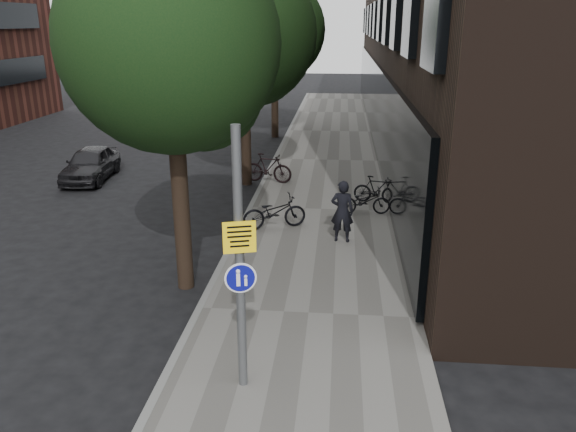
# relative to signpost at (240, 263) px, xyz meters

# --- Properties ---
(ground) EXTENTS (120.00, 120.00, 0.00)m
(ground) POSITION_rel_signpost_xyz_m (0.67, -0.89, -2.25)
(ground) COLOR black
(ground) RESTS_ON ground
(sidewalk) EXTENTS (4.50, 60.00, 0.12)m
(sidewalk) POSITION_rel_signpost_xyz_m (0.92, 9.11, -2.19)
(sidewalk) COLOR slate
(sidewalk) RESTS_ON ground
(curb_edge) EXTENTS (0.15, 60.00, 0.13)m
(curb_edge) POSITION_rel_signpost_xyz_m (-1.33, 9.11, -2.19)
(curb_edge) COLOR slate
(curb_edge) RESTS_ON ground
(street_tree_near) EXTENTS (4.40, 4.40, 7.50)m
(street_tree_near) POSITION_rel_signpost_xyz_m (-1.86, 3.75, 2.85)
(street_tree_near) COLOR black
(street_tree_near) RESTS_ON ground
(street_tree_mid) EXTENTS (5.00, 5.00, 7.80)m
(street_tree_mid) POSITION_rel_signpost_xyz_m (-1.86, 12.25, 2.86)
(street_tree_mid) COLOR black
(street_tree_mid) RESTS_ON ground
(street_tree_far) EXTENTS (5.00, 5.00, 7.80)m
(street_tree_far) POSITION_rel_signpost_xyz_m (-1.86, 21.25, 2.86)
(street_tree_far) COLOR black
(street_tree_far) RESTS_ON ground
(signpost) EXTENTS (0.48, 0.16, 4.23)m
(signpost) POSITION_rel_signpost_xyz_m (0.00, 0.00, 0.00)
(signpost) COLOR #595B5E
(signpost) RESTS_ON sidewalk
(pedestrian) EXTENTS (0.65, 0.46, 1.68)m
(pedestrian) POSITION_rel_signpost_xyz_m (1.56, 6.45, -1.30)
(pedestrian) COLOR black
(pedestrian) RESTS_ON sidewalk
(parked_bike_facade_near) EXTENTS (1.60, 0.68, 0.82)m
(parked_bike_facade_near) POSITION_rel_signpost_xyz_m (2.25, 8.76, -1.73)
(parked_bike_facade_near) COLOR black
(parked_bike_facade_near) RESTS_ON sidewalk
(parked_bike_facade_far) EXTENTS (1.54, 0.74, 0.89)m
(parked_bike_facade_far) POSITION_rel_signpost_xyz_m (2.67, 9.90, -1.69)
(parked_bike_facade_far) COLOR black
(parked_bike_facade_far) RESTS_ON sidewalk
(parked_bike_curb_near) EXTENTS (1.93, 1.26, 0.96)m
(parked_bike_curb_near) POSITION_rel_signpost_xyz_m (-0.34, 7.27, -1.65)
(parked_bike_curb_near) COLOR black
(parked_bike_curb_near) RESTS_ON sidewalk
(parked_bike_curb_far) EXTENTS (1.84, 0.81, 1.07)m
(parked_bike_curb_far) POSITION_rel_signpost_xyz_m (-1.13, 12.03, -1.60)
(parked_bike_curb_far) COLOR black
(parked_bike_curb_far) RESTS_ON sidewalk
(parked_car_near) EXTENTS (1.77, 3.75, 1.24)m
(parked_car_near) POSITION_rel_signpost_xyz_m (-7.91, 12.20, -1.64)
(parked_car_near) COLOR black
(parked_car_near) RESTS_ON ground
(parked_car_mid) EXTENTS (1.59, 3.82, 1.23)m
(parked_car_mid) POSITION_rel_signpost_xyz_m (-8.69, 21.63, -1.64)
(parked_car_mid) COLOR maroon
(parked_car_mid) RESTS_ON ground
(parked_car_far) EXTENTS (2.02, 4.09, 1.14)m
(parked_car_far) POSITION_rel_signpost_xyz_m (-8.08, 28.42, -1.68)
(parked_car_far) COLOR #1D1F34
(parked_car_far) RESTS_ON ground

